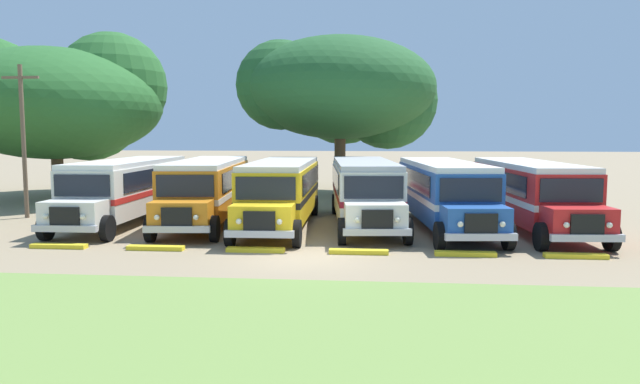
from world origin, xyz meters
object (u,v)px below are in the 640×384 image
parked_bus_slot_0 (127,187)px  parked_bus_slot_5 (530,191)px  parked_bus_slot_1 (207,188)px  secondary_tree (62,100)px  parked_bus_slot_3 (364,189)px  parked_bus_slot_4 (444,191)px  utility_pole (23,137)px  parked_bus_slot_2 (281,190)px  broad_shade_tree (342,91)px

parked_bus_slot_0 → parked_bus_slot_5: bearing=88.1°
parked_bus_slot_1 → secondary_tree: size_ratio=0.74×
parked_bus_slot_3 → parked_bus_slot_1: bearing=-95.3°
parked_bus_slot_1 → parked_bus_slot_4: bearing=81.6°
parked_bus_slot_3 → utility_pole: (-16.14, 0.49, 2.29)m
parked_bus_slot_1 → parked_bus_slot_5: same height
parked_bus_slot_3 → secondary_tree: (-19.03, 9.42, 4.47)m
parked_bus_slot_3 → parked_bus_slot_4: (3.43, -0.64, 0.00)m
parked_bus_slot_4 → parked_bus_slot_5: same height
parked_bus_slot_0 → utility_pole: utility_pole is taller
secondary_tree → parked_bus_slot_3: bearing=-26.3°
parked_bus_slot_5 → parked_bus_slot_2: bearing=-92.8°
parked_bus_slot_3 → secondary_tree: bearing=-122.1°
parked_bus_slot_1 → parked_bus_slot_2: 3.59m
broad_shade_tree → parked_bus_slot_3: bearing=-82.2°
parked_bus_slot_1 → utility_pole: 9.33m
parked_bus_slot_0 → utility_pole: size_ratio=1.50×
broad_shade_tree → parked_bus_slot_4: bearing=-68.4°
parked_bus_slot_0 → broad_shade_tree: size_ratio=0.84×
parked_bus_slot_2 → secondary_tree: 19.01m
parked_bus_slot_1 → parked_bus_slot_2: bearing=73.6°
parked_bus_slot_0 → utility_pole: bearing=-99.3°
parked_bus_slot_2 → parked_bus_slot_3: size_ratio=0.99×
parked_bus_slot_0 → parked_bus_slot_3: bearing=90.3°
parked_bus_slot_2 → parked_bus_slot_1: bearing=-102.7°
parked_bus_slot_1 → parked_bus_slot_0: bearing=-91.9°
parked_bus_slot_1 → utility_pole: bearing=-98.7°
parked_bus_slot_0 → parked_bus_slot_3: size_ratio=0.99×
parked_bus_slot_5 → secondary_tree: (-26.06, 9.90, 4.47)m
utility_pole → secondary_tree: bearing=107.9°
parked_bus_slot_4 → utility_pole: 19.73m
parked_bus_slot_0 → parked_bus_slot_2: bearing=85.0°
secondary_tree → utility_pole: size_ratio=2.06×
secondary_tree → parked_bus_slot_4: bearing=-24.1°
parked_bus_slot_1 → parked_bus_slot_3: same height
parked_bus_slot_2 → secondary_tree: (-15.43, 10.17, 4.47)m
parked_bus_slot_0 → parked_bus_slot_4: same height
parked_bus_slot_2 → utility_pole: size_ratio=1.50×
parked_bus_slot_0 → broad_shade_tree: broad_shade_tree is taller
parked_bus_slot_1 → parked_bus_slot_3: size_ratio=1.00×
parked_bus_slot_0 → parked_bus_slot_4: size_ratio=0.99×
parked_bus_slot_4 → broad_shade_tree: bearing=-164.2°
parked_bus_slot_0 → broad_shade_tree: bearing=143.0°
parked_bus_slot_3 → parked_bus_slot_5: same height
parked_bus_slot_3 → utility_pole: 16.31m
utility_pole → parked_bus_slot_0: bearing=-8.1°
parked_bus_slot_0 → parked_bus_slot_1: (3.67, 0.22, 0.00)m
parked_bus_slot_1 → broad_shade_tree: 14.46m
parked_bus_slot_2 → broad_shade_tree: size_ratio=0.84×
parked_bus_slot_5 → utility_pole: 23.30m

